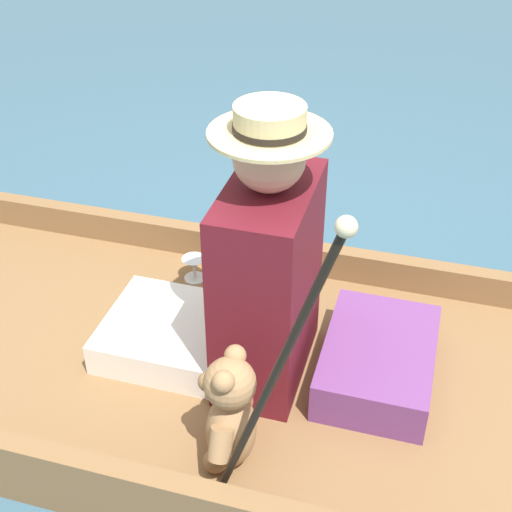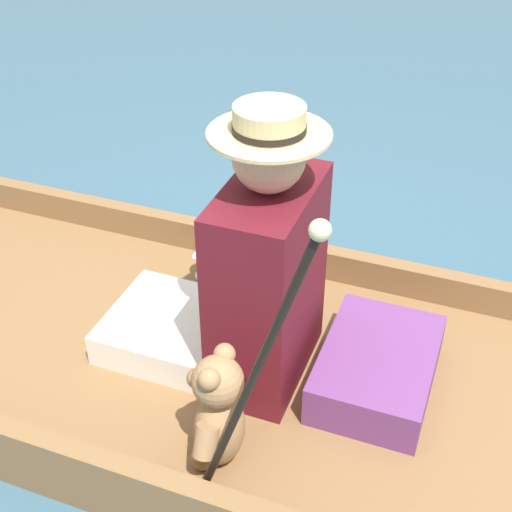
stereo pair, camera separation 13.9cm
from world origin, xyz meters
name	(u,v)px [view 1 (the left image)]	position (x,y,z in m)	size (l,w,h in m)	color
ground_plane	(242,388)	(0.00, 0.00, 0.00)	(16.00, 16.00, 0.00)	#385B70
punt_boat	(241,374)	(0.00, 0.00, 0.06)	(1.18, 2.71, 0.22)	brown
seat_cushion	(378,361)	(0.06, -0.42, 0.17)	(0.47, 0.33, 0.14)	#6B3875
seated_person	(248,280)	(0.02, -0.02, 0.43)	(0.43, 0.70, 0.88)	white
teddy_bear	(230,415)	(-0.36, -0.08, 0.28)	(0.26, 0.15, 0.38)	#9E754C
wine_glass	(194,265)	(0.39, 0.30, 0.17)	(0.09, 0.09, 0.09)	silver
walking_cane	(282,361)	(-0.49, -0.25, 0.63)	(0.04, 0.31, 0.92)	black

